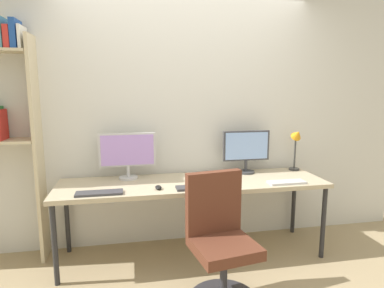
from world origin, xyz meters
The scene contains 10 objects.
wall_back centered at (0.00, 1.02, 1.30)m, with size 4.91×0.10×2.60m.
desk centered at (0.00, 0.60, 0.69)m, with size 2.51×0.68×0.74m.
office_chair centered at (0.06, -0.16, 0.40)m, with size 0.52×0.52×0.99m.
monitor_left centered at (-0.60, 0.81, 1.00)m, with size 0.54×0.18×0.45m.
monitor_right centered at (0.60, 0.81, 0.99)m, with size 0.49×0.18×0.44m.
desk_lamp centered at (1.15, 0.80, 1.05)m, with size 0.11×0.16×0.46m.
keyboard_left centered at (-0.84, 0.37, 0.75)m, with size 0.39×0.13×0.02m, color #38383D.
keyboard_center centered at (0.00, 0.37, 0.75)m, with size 0.39×0.13×0.02m, color #38383D.
keyboard_right centered at (0.84, 0.37, 0.75)m, with size 0.34×0.13×0.02m, color silver.
computer_mouse centered at (-0.34, 0.41, 0.76)m, with size 0.06×0.10×0.03m, color black.
Camera 1 is at (-0.59, -2.39, 1.61)m, focal length 31.20 mm.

